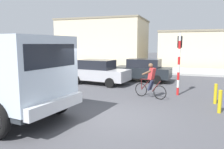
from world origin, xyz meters
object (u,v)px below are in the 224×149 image
(cyclist, at_px, (151,81))
(bollard_far, at_px, (215,94))
(car_white_mid, at_px, (98,72))
(traffic_light_pole, at_px, (179,55))
(car_red_near, at_px, (143,70))
(bollard_near, at_px, (220,102))

(cyclist, bearing_deg, bollard_far, -2.70)
(car_white_mid, bearing_deg, traffic_light_pole, -17.10)
(cyclist, relative_size, car_red_near, 0.42)
(bollard_near, bearing_deg, car_white_mid, 148.07)
(cyclist, height_order, traffic_light_pole, traffic_light_pole)
(cyclist, xyz_separation_m, traffic_light_pole, (1.26, 1.12, 1.20))
(cyclist, relative_size, car_white_mid, 0.41)
(car_white_mid, distance_m, bollard_near, 8.04)
(traffic_light_pole, xyz_separation_m, car_white_mid, (-5.16, 1.59, -1.25))
(cyclist, xyz_separation_m, bollard_far, (2.91, -0.14, -0.41))
(bollard_near, bearing_deg, bollard_far, 90.00)
(cyclist, xyz_separation_m, car_red_near, (-1.33, 4.72, -0.05))
(car_red_near, xyz_separation_m, car_white_mid, (-2.58, -2.01, 0.00))
(traffic_light_pole, distance_m, bollard_far, 2.64)
(cyclist, relative_size, traffic_light_pole, 0.54)
(cyclist, height_order, bollard_far, cyclist)
(car_red_near, xyz_separation_m, bollard_near, (4.24, -6.26, -0.37))
(bollard_far, bearing_deg, car_white_mid, 157.32)
(cyclist, height_order, bollard_near, cyclist)
(traffic_light_pole, bearing_deg, bollard_near, -58.12)
(bollard_far, bearing_deg, bollard_near, -90.00)
(traffic_light_pole, height_order, car_red_near, traffic_light_pole)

